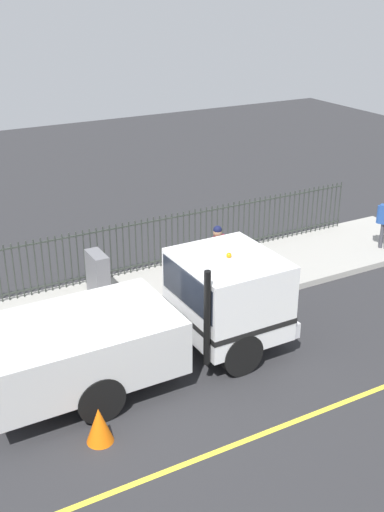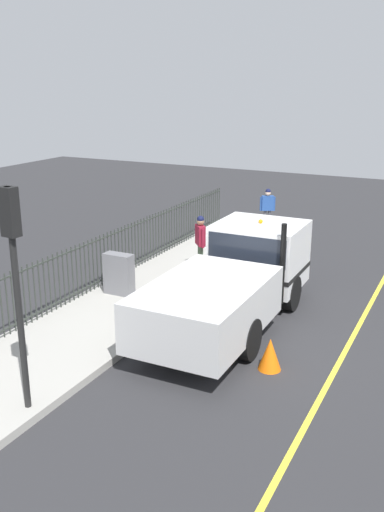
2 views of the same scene
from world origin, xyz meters
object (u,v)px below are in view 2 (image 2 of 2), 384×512
work_truck (238,275)px  worker_standing (200,237)px  traffic_light_near (14,256)px  utility_cabinet (119,274)px  traffic_cone (270,354)px  pedestrian_distant (268,205)px

work_truck → worker_standing: (2.39, -2.74, 0.03)m
traffic_light_near → utility_cabinet: traffic_light_near is taller
traffic_light_near → traffic_cone: traffic_light_near is taller
work_truck → traffic_light_near: size_ratio=1.62×
utility_cabinet → traffic_cone: 5.57m
work_truck → worker_standing: size_ratio=3.75×
traffic_light_near → work_truck: bearing=78.3°
traffic_light_near → utility_cabinet: size_ratio=3.51×
pedestrian_distant → traffic_light_near: bearing=62.3°
pedestrian_distant → utility_cabinet: (1.30, 8.78, -0.43)m
utility_cabinet → work_truck: bearing=-177.4°
work_truck → traffic_light_near: (1.80, 5.84, 1.87)m
pedestrian_distant → traffic_cone: size_ratio=2.32×
work_truck → traffic_cone: 2.86m
worker_standing → traffic_light_near: (-0.58, 8.58, 1.84)m
worker_standing → traffic_cone: worker_standing is taller
work_truck → utility_cabinet: size_ratio=5.67×
pedestrian_distant → traffic_light_near: traffic_light_near is taller
traffic_cone → worker_standing: bearing=-50.6°
worker_standing → utility_cabinet: (1.15, 2.90, -0.50)m
pedestrian_distant → traffic_cone: bearing=80.4°
worker_standing → pedestrian_distant: 5.89m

